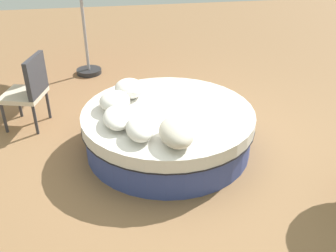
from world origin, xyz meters
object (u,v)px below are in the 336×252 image
round_bed (168,129)px  throw_pillow_0 (129,88)px  throw_pillow_2 (118,117)px  patio_chair (29,88)px  throw_pillow_3 (140,128)px  throw_pillow_4 (176,132)px  throw_pillow_1 (115,101)px

round_bed → throw_pillow_0: bearing=-139.1°
throw_pillow_2 → patio_chair: (-1.07, -1.08, -0.03)m
patio_chair → throw_pillow_3: bearing=-121.0°
throw_pillow_0 → throw_pillow_4: (1.15, 0.38, -0.00)m
round_bed → throw_pillow_2: size_ratio=3.91×
throw_pillow_3 → patio_chair: 1.89m
throw_pillow_2 → patio_chair: 1.52m
round_bed → throw_pillow_3: 0.73m
throw_pillow_1 → throw_pillow_2: 0.37m
throw_pillow_4 → patio_chair: bearing=-133.0°
throw_pillow_1 → patio_chair: bearing=-123.1°
throw_pillow_4 → throw_pillow_2: bearing=-129.8°
throw_pillow_2 → throw_pillow_4: size_ratio=0.96×
throw_pillow_1 → throw_pillow_2: size_ratio=0.84×
throw_pillow_3 → patio_chair: size_ratio=0.48×
throw_pillow_3 → throw_pillow_4: size_ratio=0.87×
round_bed → throw_pillow_3: throw_pillow_3 is taller
throw_pillow_2 → throw_pillow_3: size_ratio=1.11×
throw_pillow_0 → patio_chair: bearing=-106.9°
throw_pillow_0 → throw_pillow_4: 1.21m
throw_pillow_2 → round_bed: bearing=109.1°
patio_chair → round_bed: bearing=-101.5°
throw_pillow_1 → patio_chair: (-0.70, -1.07, -0.05)m
round_bed → throw_pillow_2: bearing=-70.9°
throw_pillow_3 → round_bed: bearing=143.2°
patio_chair → throw_pillow_0: bearing=-91.3°
throw_pillow_2 → throw_pillow_4: (0.47, 0.56, 0.03)m
throw_pillow_4 → patio_chair: (-1.54, -1.65, -0.06)m
throw_pillow_2 → throw_pillow_3: bearing=34.9°
throw_pillow_0 → throw_pillow_3: throw_pillow_0 is taller
round_bed → throw_pillow_3: bearing=-36.8°
throw_pillow_2 → throw_pillow_3: (0.30, 0.21, 0.02)m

